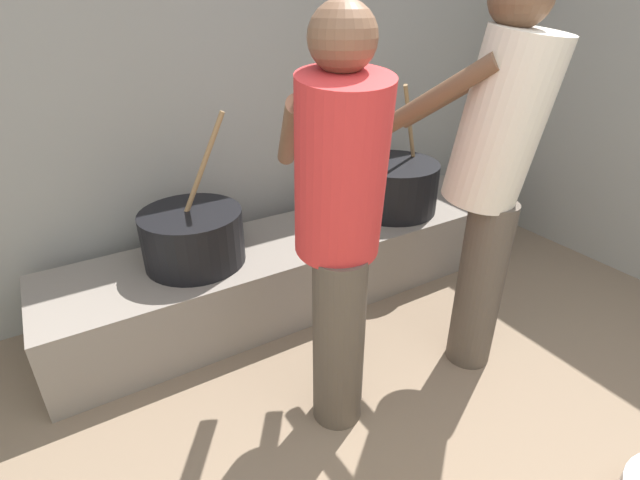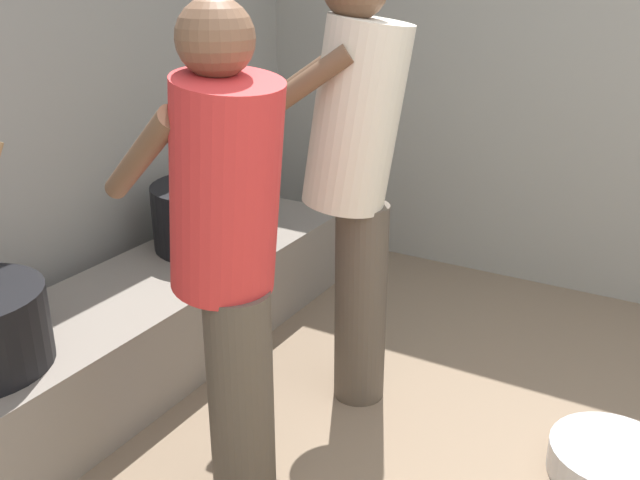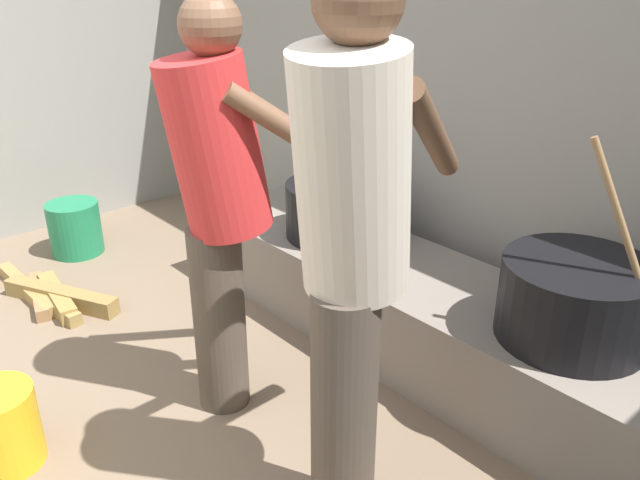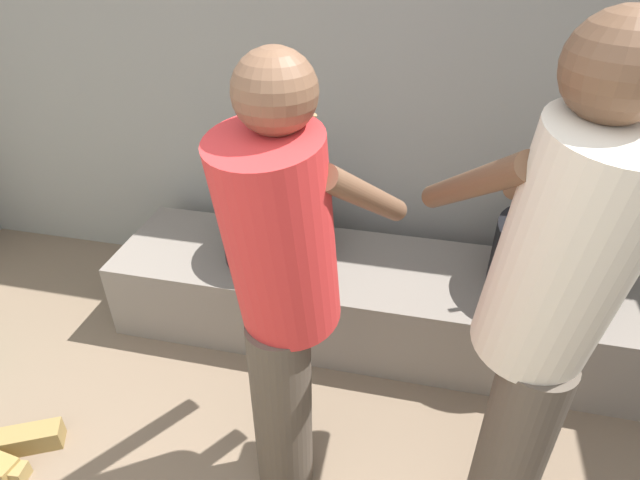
# 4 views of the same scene
# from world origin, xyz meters

# --- Properties ---
(hearth_ledge) EXTENTS (2.74, 0.60, 0.39)m
(hearth_ledge) POSITION_xyz_m (0.40, 2.16, 0.19)
(hearth_ledge) COLOR slate
(hearth_ledge) RESTS_ON ground_plane
(cooking_pot_secondary) EXTENTS (0.53, 0.53, 0.75)m
(cooking_pot_secondary) POSITION_xyz_m (1.02, 2.17, 0.54)
(cooking_pot_secondary) COLOR black
(cooking_pot_secondary) RESTS_ON hearth_ledge
(cook_in_red_shirt) EXTENTS (0.54, 0.72, 1.55)m
(cook_in_red_shirt) POSITION_xyz_m (0.07, 1.34, 0.88)
(cook_in_red_shirt) COLOR #4C4238
(cook_in_red_shirt) RESTS_ON ground_plane
(cook_in_cream_shirt) EXTENTS (0.57, 0.75, 1.67)m
(cook_in_cream_shirt) POSITION_xyz_m (0.77, 1.30, 0.96)
(cook_in_cream_shirt) COLOR #4C4238
(cook_in_cream_shirt) RESTS_ON ground_plane
(metal_mixing_bowl) EXTENTS (0.42, 0.42, 0.11)m
(metal_mixing_bowl) POSITION_xyz_m (0.78, 0.31, 0.05)
(metal_mixing_bowl) COLOR #B7B7BC
(metal_mixing_bowl) RESTS_ON ground_plane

